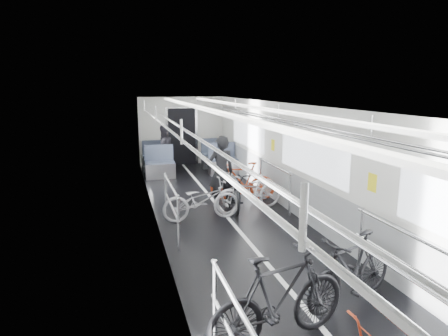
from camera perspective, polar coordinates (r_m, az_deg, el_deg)
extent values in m
cube|color=black|center=(7.89, 2.16, -8.93)|extent=(3.00, 14.00, 0.01)
cube|color=white|center=(7.39, 2.30, 8.74)|extent=(3.00, 14.00, 0.02)
cube|color=silver|center=(7.26, -9.16, -1.03)|extent=(0.02, 14.00, 2.40)
cube|color=silver|center=(8.11, 12.41, 0.19)|extent=(0.02, 14.00, 2.40)
cube|color=silver|center=(14.31, -6.07, 5.28)|extent=(3.00, 0.02, 2.40)
cube|color=white|center=(7.89, 2.16, -8.91)|extent=(0.08, 13.80, 0.01)
cube|color=gray|center=(7.46, -8.74, -6.64)|extent=(0.01, 13.90, 0.90)
cube|color=gray|center=(8.28, 12.00, -4.92)|extent=(0.01, 13.90, 0.90)
cube|color=white|center=(7.22, -8.98, 0.54)|extent=(0.01, 10.80, 0.75)
cube|color=white|center=(8.06, 12.28, 1.57)|extent=(0.01, 10.80, 0.75)
cube|color=white|center=(7.25, -1.90, 8.21)|extent=(0.14, 13.40, 0.05)
cube|color=white|center=(7.58, 6.32, 8.30)|extent=(0.14, 13.40, 0.05)
cube|color=black|center=(14.27, -6.01, 4.46)|extent=(0.95, 0.10, 2.00)
imported|color=black|center=(4.53, 7.89, -18.04)|extent=(1.86, 0.92, 1.08)
imported|color=#A7A6AB|center=(8.38, -3.27, -4.60)|extent=(1.67, 0.65, 0.86)
imported|color=black|center=(5.50, 17.70, -13.65)|extent=(1.64, 0.94, 0.95)
imported|color=#B8B9BE|center=(8.99, 3.69, -3.36)|extent=(1.81, 1.02, 0.90)
imported|color=#9E3113|center=(9.81, 2.66, -1.89)|extent=(1.65, 0.87, 0.96)
imported|color=black|center=(9.19, 1.59, -3.08)|extent=(0.87, 1.74, 0.88)
imported|color=black|center=(9.11, -0.42, -0.61)|extent=(0.64, 0.44, 1.68)
imported|color=#2F2C34|center=(13.27, -8.65, 2.81)|extent=(0.87, 0.75, 1.53)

